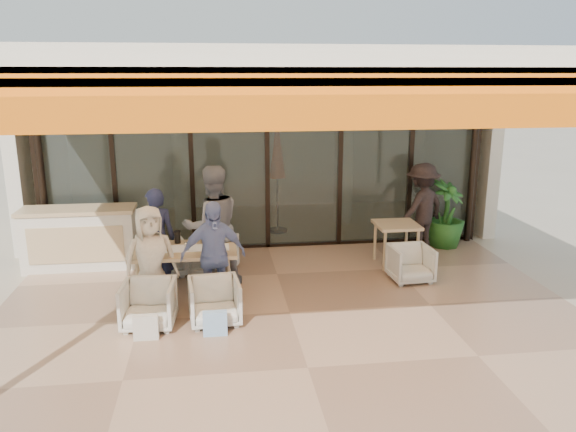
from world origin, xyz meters
name	(u,v)px	position (x,y,z in m)	size (l,w,h in m)	color
ground	(290,314)	(0.00, 0.00, 0.00)	(70.00, 70.00, 0.00)	#C6B293
terrace_floor	(290,313)	(0.00, 0.00, 0.01)	(8.00, 6.00, 0.01)	tan
terrace_structure	(293,68)	(0.00, -0.26, 3.25)	(8.00, 6.00, 3.40)	silver
glass_storefront	(267,163)	(0.00, 3.00, 1.60)	(8.08, 0.10, 3.20)	#9EADA3
interior_block	(257,118)	(0.01, 5.31, 2.23)	(9.05, 3.62, 3.52)	silver
host_counter	(80,238)	(-3.21, 2.30, 0.53)	(1.85, 0.65, 1.04)	silver
dining_table	(183,252)	(-1.44, 0.80, 0.69)	(1.50, 0.90, 0.93)	tan
chair_far_left	(161,255)	(-1.85, 1.74, 0.36)	(0.69, 0.65, 0.71)	silver
chair_far_right	(214,253)	(-1.01, 1.74, 0.35)	(0.68, 0.64, 0.70)	silver
chair_near_left	(149,303)	(-1.85, -0.16, 0.34)	(0.66, 0.61, 0.67)	silver
chair_near_right	(214,300)	(-1.01, -0.16, 0.33)	(0.64, 0.60, 0.66)	silver
diner_navy	(157,239)	(-1.85, 1.24, 0.78)	(0.57, 0.37, 1.56)	#1B213B
diner_grey	(213,226)	(-1.01, 1.24, 0.94)	(0.91, 0.71, 1.87)	slate
diner_cream	(151,260)	(-1.85, 0.34, 0.75)	(0.73, 0.47, 1.49)	beige
diner_periwinkle	(213,256)	(-1.01, 0.34, 0.77)	(0.90, 0.38, 1.54)	#728ABE
tote_bag_cream	(146,328)	(-1.85, -0.56, 0.17)	(0.30, 0.10, 0.34)	silver
tote_bag_blue	(215,324)	(-1.01, -0.56, 0.17)	(0.30, 0.10, 0.34)	#99BFD8
side_table	(396,230)	(2.05, 1.72, 0.64)	(0.70, 0.70, 0.74)	tan
side_chair	(411,262)	(2.05, 0.97, 0.32)	(0.62, 0.58, 0.64)	silver
standing_woman	(422,208)	(2.75, 2.44, 0.82)	(1.06, 0.61, 1.64)	black
potted_palm	(446,215)	(3.30, 2.60, 0.63)	(0.71, 0.71, 1.27)	#1E5919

